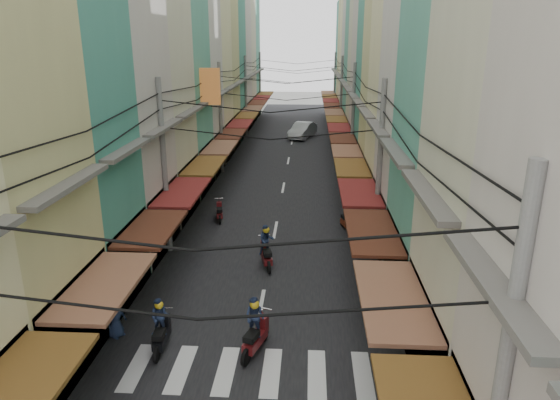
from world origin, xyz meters
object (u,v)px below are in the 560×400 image
at_px(market_umbrella, 447,270).
at_px(traffic_sign, 395,253).
at_px(bicycle, 408,317).
at_px(white_car, 302,138).

distance_m(market_umbrella, traffic_sign, 2.32).
height_order(market_umbrella, traffic_sign, traffic_sign).
bearing_deg(market_umbrella, traffic_sign, 131.21).
bearing_deg(traffic_sign, bicycle, -77.86).
relative_size(white_car, market_umbrella, 2.50).
xyz_separation_m(bicycle, traffic_sign, (-0.35, 1.61, 1.84)).
distance_m(bicycle, market_umbrella, 2.31).
bearing_deg(white_car, bicycle, -64.47).
xyz_separation_m(bicycle, market_umbrella, (1.18, -0.13, 1.98)).
bearing_deg(white_car, traffic_sign, -64.71).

